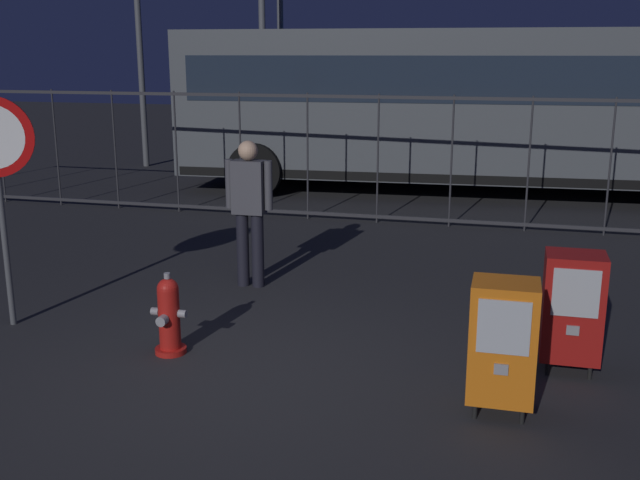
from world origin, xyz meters
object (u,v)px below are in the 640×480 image
object	(u,v)px
newspaper_box_secondary	(503,341)
bus_far	(482,92)
fire_hydrant	(169,316)
pedestrian	(249,205)
bus_near	(462,102)
newspaper_box_primary	(572,306)

from	to	relation	value
newspaper_box_secondary	bus_far	bearing A→B (deg)	93.45
fire_hydrant	bus_far	bearing A→B (deg)	80.20
pedestrian	bus_far	world-z (taller)	bus_far
fire_hydrant	bus_near	distance (m)	8.93
newspaper_box_secondary	bus_far	world-z (taller)	bus_far
fire_hydrant	newspaper_box_primary	xyz separation A→B (m)	(3.41, 0.49, 0.22)
pedestrian	bus_near	xyz separation A→B (m)	(1.87, 6.57, 0.76)
bus_far	pedestrian	bearing A→B (deg)	-105.56
fire_hydrant	bus_near	bearing A→B (deg)	77.58
pedestrian	newspaper_box_secondary	bearing A→B (deg)	-41.18
pedestrian	newspaper_box_primary	bearing A→B (deg)	-24.72
pedestrian	bus_near	size ratio (longest dim) A/B	0.16
newspaper_box_primary	pedestrian	distance (m)	3.74
pedestrian	bus_near	world-z (taller)	bus_near
newspaper_box_primary	bus_near	world-z (taller)	bus_near
newspaper_box_primary	newspaper_box_secondary	size ratio (longest dim) A/B	1.00
bus_far	newspaper_box_primary	bearing A→B (deg)	-87.63
fire_hydrant	bus_far	size ratio (longest dim) A/B	0.07
newspaper_box_primary	pedestrian	size ratio (longest dim) A/B	0.61
newspaper_box_secondary	pedestrian	size ratio (longest dim) A/B	0.61
fire_hydrant	pedestrian	size ratio (longest dim) A/B	0.45
newspaper_box_primary	bus_far	world-z (taller)	bus_far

